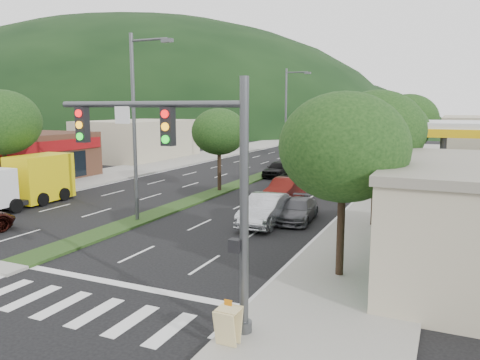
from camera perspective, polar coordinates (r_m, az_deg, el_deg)
The scene contains 26 objects.
ground at distance 20.80m, azimuth -25.81°, elevation -9.43°, with size 160.00×160.00×0.00m, color black.
sidewalk_right at distance 38.09m, azimuth 19.55°, elevation -0.89°, with size 5.00×90.00×0.15m, color gray.
sidewalk_left at distance 47.44m, azimuth -12.78°, elevation 1.25°, with size 6.00×90.00×0.15m, color gray.
median at distance 43.75m, azimuth 3.39°, elevation 0.81°, with size 1.60×56.00×0.12m, color #1F3413.
traffic_signal at distance 12.77m, azimuth -6.02°, elevation 1.74°, with size 6.12×0.40×7.00m.
shop_left at distance 43.83m, azimuth -26.56°, elevation 2.46°, with size 10.15×12.00×4.00m.
bldg_left_far at distance 57.97m, azimuth -12.25°, elevation 4.84°, with size 9.00×14.00×4.60m, color #AFA58B.
hill_far at distance 155.39m, azimuth -13.70°, elevation 6.38°, with size 176.00×132.00×82.00m, color black.
tree_r_a at distance 16.89m, azimuth 12.51°, elevation 3.92°, with size 4.60×4.60×6.63m.
tree_r_b at distance 24.74m, azimuth 16.38°, elevation 5.80°, with size 4.80×4.80×6.94m.
tree_r_c at distance 32.69m, azimuth 18.34°, elevation 5.88°, with size 4.40×4.40×6.48m.
tree_r_d at distance 42.62m, azimuth 19.83°, elevation 6.99°, with size 5.00×5.00×7.17m.
tree_r_e at distance 52.60m, azimuth 20.71°, elevation 6.90°, with size 4.60×4.60×6.71m.
tree_med_near at distance 34.21m, azimuth -2.57°, elevation 5.90°, with size 4.00×4.00×6.02m.
tree_med_far at distance 58.56m, azimuth 9.09°, elevation 7.62°, with size 4.80×4.80×6.94m.
tree_l_a at distance 35.87m, azimuth -27.05°, elevation 6.28°, with size 5.20×5.20×7.25m.
streetlight_near at distance 25.53m, azimuth -12.44°, elevation 7.26°, with size 2.60×0.25×10.00m.
streetlight_mid at distance 47.96m, azimuth 5.84°, elevation 8.11°, with size 2.60×0.25×10.00m.
sedan_silver at distance 25.04m, azimuth 3.09°, elevation -3.61°, with size 1.70×4.87×1.61m, color #AEB1B6.
car_queue_a at distance 41.96m, azimuth 4.69°, elevation 1.35°, with size 1.70×4.24×1.44m, color black.
car_queue_b at distance 25.92m, azimuth 7.06°, elevation -3.66°, with size 1.72×4.22×1.23m, color #47474C.
car_queue_c at distance 31.30m, azimuth 5.51°, elevation -1.18°, with size 1.61×4.60×1.52m, color #56120E.
car_queue_d at distance 36.26m, azimuth 6.74°, elevation 0.18°, with size 2.50×5.42×1.51m, color black.
box_truck at distance 32.90m, azimuth -24.07°, elevation -0.17°, with size 2.72×6.41×3.11m.
motorhome at distance 46.96m, azimuth 12.00°, elevation 3.25°, with size 2.80×8.57×3.27m.
a_frame_sign at distance 12.58m, azimuth -1.46°, elevation -17.01°, with size 0.58×0.67×1.31m.
Camera 1 is at (15.44, -12.47, 6.23)m, focal length 35.00 mm.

